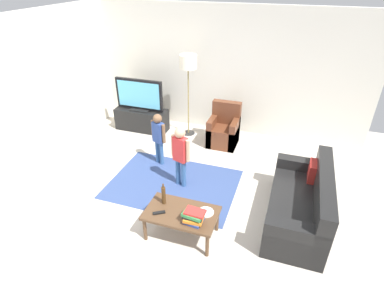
{
  "coord_description": "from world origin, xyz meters",
  "views": [
    {
      "loc": [
        1.43,
        -3.59,
        3.32
      ],
      "look_at": [
        0.0,
        0.6,
        0.65
      ],
      "focal_mm": 29.23,
      "sensor_mm": 36.0,
      "label": 1
    }
  ],
  "objects_px": {
    "tv_stand": "(142,120)",
    "book_stack": "(194,217)",
    "couch": "(303,206)",
    "child_near_tv": "(158,135)",
    "plate": "(206,212)",
    "armchair": "(224,131)",
    "tv_remote": "(159,213)",
    "tv": "(139,95)",
    "coffee_table": "(181,215)",
    "child_center": "(180,152)",
    "floor_lamp": "(188,66)",
    "bottle": "(164,195)"
  },
  "relations": [
    {
      "from": "tv_stand",
      "to": "book_stack",
      "type": "distance_m",
      "value": 3.75
    },
    {
      "from": "couch",
      "to": "child_near_tv",
      "type": "height_order",
      "value": "child_near_tv"
    },
    {
      "from": "plate",
      "to": "armchair",
      "type": "bearing_deg",
      "value": 98.58
    },
    {
      "from": "tv_stand",
      "to": "book_stack",
      "type": "bearing_deg",
      "value": -52.66
    },
    {
      "from": "tv_remote",
      "to": "plate",
      "type": "height_order",
      "value": "plate"
    },
    {
      "from": "tv",
      "to": "armchair",
      "type": "distance_m",
      "value": 2.04
    },
    {
      "from": "armchair",
      "to": "coffee_table",
      "type": "relative_size",
      "value": 0.9
    },
    {
      "from": "child_center",
      "to": "book_stack",
      "type": "bearing_deg",
      "value": -62.27
    },
    {
      "from": "couch",
      "to": "floor_lamp",
      "type": "distance_m",
      "value": 3.57
    },
    {
      "from": "tv",
      "to": "plate",
      "type": "xyz_separation_m",
      "value": [
        2.37,
        -2.74,
        -0.42
      ]
    },
    {
      "from": "coffee_table",
      "to": "tv_remote",
      "type": "height_order",
      "value": "tv_remote"
    },
    {
      "from": "coffee_table",
      "to": "bottle",
      "type": "xyz_separation_m",
      "value": [
        -0.3,
        0.1,
        0.19
      ]
    },
    {
      "from": "coffee_table",
      "to": "plate",
      "type": "bearing_deg",
      "value": 17.34
    },
    {
      "from": "couch",
      "to": "floor_lamp",
      "type": "xyz_separation_m",
      "value": [
        -2.55,
        2.16,
        1.25
      ]
    },
    {
      "from": "armchair",
      "to": "child_near_tv",
      "type": "distance_m",
      "value": 1.56
    },
    {
      "from": "couch",
      "to": "child_near_tv",
      "type": "distance_m",
      "value": 2.8
    },
    {
      "from": "armchair",
      "to": "tv",
      "type": "bearing_deg",
      "value": 179.46
    },
    {
      "from": "tv",
      "to": "plate",
      "type": "height_order",
      "value": "tv"
    },
    {
      "from": "couch",
      "to": "child_near_tv",
      "type": "bearing_deg",
      "value": 163.25
    },
    {
      "from": "coffee_table",
      "to": "book_stack",
      "type": "xyz_separation_m",
      "value": [
        0.22,
        -0.12,
        0.14
      ]
    },
    {
      "from": "tv_stand",
      "to": "armchair",
      "type": "distance_m",
      "value": 1.96
    },
    {
      "from": "child_center",
      "to": "tv_stand",
      "type": "bearing_deg",
      "value": 132.95
    },
    {
      "from": "coffee_table",
      "to": "tv_remote",
      "type": "distance_m",
      "value": 0.31
    },
    {
      "from": "child_center",
      "to": "coffee_table",
      "type": "xyz_separation_m",
      "value": [
        0.43,
        -1.12,
        -0.3
      ]
    },
    {
      "from": "child_near_tv",
      "to": "bottle",
      "type": "xyz_separation_m",
      "value": [
        0.77,
        -1.55,
        -0.06
      ]
    },
    {
      "from": "child_near_tv",
      "to": "book_stack",
      "type": "relative_size",
      "value": 3.39
    },
    {
      "from": "child_near_tv",
      "to": "coffee_table",
      "type": "relative_size",
      "value": 1.03
    },
    {
      "from": "book_stack",
      "to": "plate",
      "type": "xyz_separation_m",
      "value": [
        0.1,
        0.22,
        -0.08
      ]
    },
    {
      "from": "tv_stand",
      "to": "couch",
      "type": "height_order",
      "value": "couch"
    },
    {
      "from": "tv",
      "to": "book_stack",
      "type": "height_order",
      "value": "tv"
    },
    {
      "from": "floor_lamp",
      "to": "bottle",
      "type": "distance_m",
      "value": 3.14
    },
    {
      "from": "tv_stand",
      "to": "plate",
      "type": "xyz_separation_m",
      "value": [
        2.37,
        -2.76,
        0.18
      ]
    },
    {
      "from": "child_near_tv",
      "to": "floor_lamp",
      "type": "bearing_deg",
      "value": 85.34
    },
    {
      "from": "couch",
      "to": "armchair",
      "type": "relative_size",
      "value": 2.0
    },
    {
      "from": "book_stack",
      "to": "tv_remote",
      "type": "bearing_deg",
      "value": 179.99
    },
    {
      "from": "tv_remote",
      "to": "plate",
      "type": "relative_size",
      "value": 0.77
    },
    {
      "from": "child_center",
      "to": "plate",
      "type": "height_order",
      "value": "child_center"
    },
    {
      "from": "tv_remote",
      "to": "couch",
      "type": "bearing_deg",
      "value": -4.87
    },
    {
      "from": "armchair",
      "to": "plate",
      "type": "distance_m",
      "value": 2.75
    },
    {
      "from": "coffee_table",
      "to": "tv_remote",
      "type": "relative_size",
      "value": 5.88
    },
    {
      "from": "tv_stand",
      "to": "child_near_tv",
      "type": "distance_m",
      "value": 1.6
    },
    {
      "from": "tv_stand",
      "to": "coffee_table",
      "type": "height_order",
      "value": "tv_stand"
    },
    {
      "from": "floor_lamp",
      "to": "tv_stand",
      "type": "bearing_deg",
      "value": -172.1
    },
    {
      "from": "couch",
      "to": "armchair",
      "type": "bearing_deg",
      "value": 130.51
    },
    {
      "from": "floor_lamp",
      "to": "book_stack",
      "type": "bearing_deg",
      "value": -69.4
    },
    {
      "from": "tv",
      "to": "floor_lamp",
      "type": "relative_size",
      "value": 0.62
    },
    {
      "from": "tv_stand",
      "to": "tv",
      "type": "bearing_deg",
      "value": -90.0
    },
    {
      "from": "child_near_tv",
      "to": "bottle",
      "type": "bearing_deg",
      "value": -63.59
    },
    {
      "from": "coffee_table",
      "to": "plate",
      "type": "distance_m",
      "value": 0.34
    },
    {
      "from": "armchair",
      "to": "bottle",
      "type": "relative_size",
      "value": 2.68
    }
  ]
}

